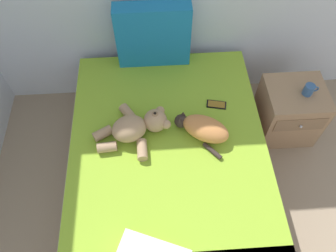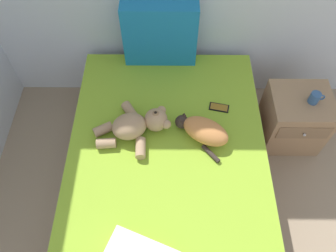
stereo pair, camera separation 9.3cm
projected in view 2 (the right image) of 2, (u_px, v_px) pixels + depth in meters
The scene contains 7 objects.
bed at pixel (167, 170), 2.53m from camera, with size 1.45×2.00×0.56m.
patterned_cushion at pixel (160, 35), 2.58m from camera, with size 0.58×0.14×0.54m.
cat at pixel (203, 130), 2.31m from camera, with size 0.41×0.39×0.15m.
teddy_bear at pixel (137, 125), 2.33m from camera, with size 0.57×0.47×0.18m.
cell_phone at pixel (219, 107), 2.51m from camera, with size 0.16×0.10×0.01m.
nightstand at pixel (294, 119), 2.81m from camera, with size 0.49×0.47×0.53m.
mug at pixel (315, 98), 2.54m from camera, with size 0.12×0.08×0.09m.
Camera 2 is at (1.49, 2.09, 2.57)m, focal length 35.12 mm.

